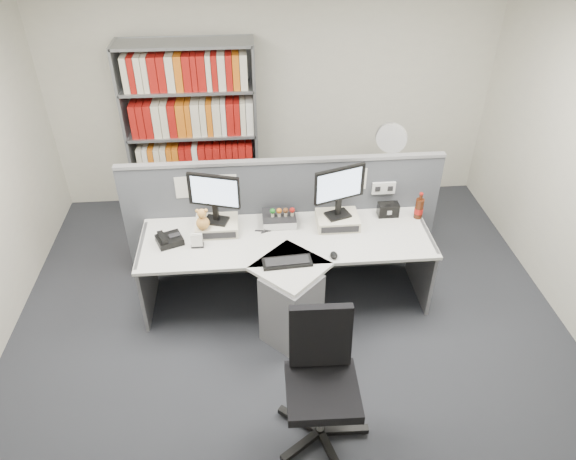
{
  "coord_description": "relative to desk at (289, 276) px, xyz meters",
  "views": [
    {
      "loc": [
        -0.31,
        -3.0,
        3.51
      ],
      "look_at": [
        0.0,
        0.65,
        0.92
      ],
      "focal_mm": 33.18,
      "sensor_mm": 36.0,
      "label": 1
    }
  ],
  "objects": [
    {
      "name": "office_chair",
      "position": [
        0.13,
        -1.21,
        0.1
      ],
      "size": [
        0.67,
        0.7,
        1.05
      ],
      "color": "silver",
      "rests_on": "ground"
    },
    {
      "name": "desk",
      "position": [
        0.0,
        0.0,
        0.0
      ],
      "size": [
        2.6,
        1.2,
        0.72
      ],
      "color": "silver",
      "rests_on": "ground"
    },
    {
      "name": "ground",
      "position": [
        0.0,
        -0.6,
        -0.46
      ],
      "size": [
        5.5,
        5.5,
        0.0
      ],
      "primitive_type": "plane",
      "color": "#313339",
      "rests_on": "ground"
    },
    {
      "name": "monitor_riser_left",
      "position": [
        -0.62,
        0.38,
        0.31
      ],
      "size": [
        0.38,
        0.31,
        0.1
      ],
      "color": "beige",
      "rests_on": "desk"
    },
    {
      "name": "mouse",
      "position": [
        0.38,
        -0.09,
        0.28
      ],
      "size": [
        0.06,
        0.1,
        0.04
      ],
      "primitive_type": "ellipsoid",
      "color": "black",
      "rests_on": "desk"
    },
    {
      "name": "room_shell",
      "position": [
        0.0,
        -0.6,
        1.33
      ],
      "size": [
        5.04,
        5.54,
        2.72
      ],
      "color": "silver",
      "rests_on": "ground"
    },
    {
      "name": "desk_phone",
      "position": [
        -1.03,
        0.23,
        0.3
      ],
      "size": [
        0.27,
        0.26,
        0.09
      ],
      "color": "black",
      "rests_on": "desk"
    },
    {
      "name": "partition",
      "position": [
        0.0,
        0.65,
        0.19
      ],
      "size": [
        3.0,
        0.08,
        1.27
      ],
      "color": "#51545C",
      "rests_on": "ground"
    },
    {
      "name": "cola_bottle",
      "position": [
        1.26,
        0.44,
        0.36
      ],
      "size": [
        0.08,
        0.08,
        0.27
      ],
      "color": "#3F190A",
      "rests_on": "desk"
    },
    {
      "name": "shelving_unit",
      "position": [
        -0.9,
        1.85,
        0.52
      ],
      "size": [
        1.41,
        0.4,
        2.0
      ],
      "color": "gray",
      "rests_on": "ground"
    },
    {
      "name": "desk_calendar",
      "position": [
        -0.78,
        0.16,
        0.32
      ],
      "size": [
        0.11,
        0.08,
        0.13
      ],
      "color": "black",
      "rests_on": "desk"
    },
    {
      "name": "plush_toy",
      "position": [
        -0.73,
        0.28,
        0.45
      ],
      "size": [
        0.12,
        0.12,
        0.2
      ],
      "color": "gold",
      "rests_on": "monitor_riser_left"
    },
    {
      "name": "monitor_left",
      "position": [
        -0.62,
        0.38,
        0.65
      ],
      "size": [
        0.45,
        0.2,
        0.47
      ],
      "color": "black",
      "rests_on": "monitor_riser_left"
    },
    {
      "name": "filing_cabinet",
      "position": [
        1.2,
        1.4,
        -0.11
      ],
      "size": [
        0.45,
        0.61,
        0.7
      ],
      "color": "gray",
      "rests_on": "ground"
    },
    {
      "name": "monitor_riser_right",
      "position": [
        0.48,
        0.38,
        0.31
      ],
      "size": [
        0.38,
        0.31,
        0.1
      ],
      "color": "beige",
      "rests_on": "desk"
    },
    {
      "name": "desktop_pc",
      "position": [
        -0.05,
        0.46,
        0.3
      ],
      "size": [
        0.3,
        0.27,
        0.08
      ],
      "color": "black",
      "rests_on": "desk"
    },
    {
      "name": "keyboard",
      "position": [
        -0.02,
        -0.14,
        0.28
      ],
      "size": [
        0.42,
        0.19,
        0.03
      ],
      "color": "black",
      "rests_on": "desk"
    },
    {
      "name": "desk_fan",
      "position": [
        1.2,
        1.4,
        0.59
      ],
      "size": [
        0.32,
        0.2,
        0.55
      ],
      "color": "white",
      "rests_on": "filing_cabinet"
    },
    {
      "name": "speaker",
      "position": [
        0.98,
        0.5,
        0.33
      ],
      "size": [
        0.19,
        0.11,
        0.13
      ],
      "primitive_type": "cube",
      "color": "black",
      "rests_on": "desk"
    },
    {
      "name": "figurines",
      "position": [
        -0.02,
        0.45,
        0.4
      ],
      "size": [
        0.23,
        0.05,
        0.09
      ],
      "color": "beige",
      "rests_on": "desktop_pc"
    },
    {
      "name": "monitor_right",
      "position": [
        0.48,
        0.38,
        0.66
      ],
      "size": [
        0.47,
        0.22,
        0.49
      ],
      "color": "black",
      "rests_on": "monitor_riser_right"
    }
  ]
}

